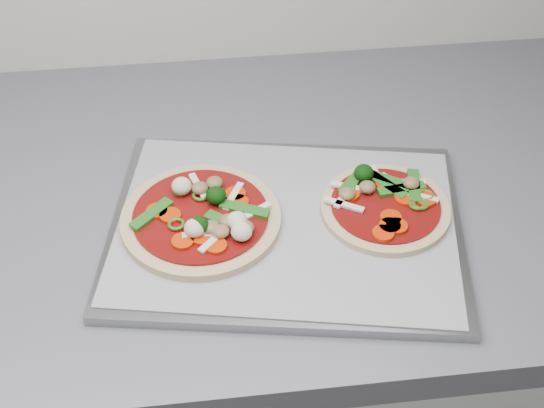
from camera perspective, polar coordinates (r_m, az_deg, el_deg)
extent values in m
cube|color=silver|center=(1.30, -1.30, -14.31)|extent=(3.60, 0.60, 0.86)
cube|color=#5A5A61|center=(0.96, -1.72, 0.41)|extent=(3.60, 0.60, 0.04)
cube|color=gray|center=(0.88, 1.07, -1.81)|extent=(0.45, 0.37, 0.01)
cube|color=#A0A0A6|center=(0.88, 1.08, -1.46)|extent=(0.44, 0.35, 0.00)
cylinder|color=#D3B281|center=(0.88, -5.37, -1.14)|extent=(0.21, 0.21, 0.01)
cylinder|color=maroon|center=(0.87, -5.40, -0.83)|extent=(0.18, 0.18, 0.00)
ellipsoid|color=olive|center=(0.84, -4.58, -1.75)|extent=(0.03, 0.03, 0.01)
torus|color=#355215|center=(0.89, -5.41, 0.66)|extent=(0.03, 0.03, 0.00)
ellipsoid|color=olive|center=(0.84, -3.89, -2.09)|extent=(0.02, 0.02, 0.01)
ellipsoid|color=olive|center=(0.84, -5.60, -1.96)|extent=(0.02, 0.02, 0.01)
ellipsoid|color=beige|center=(0.83, -2.31, -2.09)|extent=(0.03, 0.03, 0.02)
cylinder|color=red|center=(0.88, -2.57, 0.13)|extent=(0.04, 0.04, 0.00)
torus|color=#355215|center=(0.90, -6.88, 1.03)|extent=(0.03, 0.03, 0.00)
ellipsoid|color=beige|center=(0.89, -6.82, 1.35)|extent=(0.03, 0.03, 0.02)
torus|color=#355215|center=(0.86, -3.93, -1.35)|extent=(0.02, 0.02, 0.00)
cube|color=#246B19|center=(0.87, -9.06, -0.76)|extent=(0.05, 0.05, 0.00)
ellipsoid|color=#0C3609|center=(0.88, -4.24, 0.64)|extent=(0.03, 0.03, 0.02)
cube|color=silver|center=(0.89, -2.93, 0.60)|extent=(0.03, 0.05, 0.00)
cylinder|color=red|center=(0.89, -2.78, 0.76)|extent=(0.03, 0.03, 0.00)
ellipsoid|color=beige|center=(0.84, -2.65, -1.26)|extent=(0.03, 0.03, 0.02)
torus|color=#355215|center=(0.86, -7.22, -1.52)|extent=(0.03, 0.03, 0.00)
cylinder|color=red|center=(0.88, -8.67, -0.53)|extent=(0.03, 0.03, 0.00)
cube|color=silver|center=(0.90, -5.56, 1.32)|extent=(0.02, 0.05, 0.00)
cube|color=silver|center=(0.86, -1.46, -0.68)|extent=(0.04, 0.03, 0.00)
cylinder|color=red|center=(0.87, -7.67, -0.86)|extent=(0.03, 0.03, 0.00)
cylinder|color=red|center=(0.83, -4.25, -3.16)|extent=(0.04, 0.04, 0.00)
cube|color=silver|center=(0.84, -4.34, -2.65)|extent=(0.04, 0.04, 0.00)
cube|color=#246B19|center=(0.85, -3.34, -1.47)|extent=(0.05, 0.05, 0.00)
cylinder|color=red|center=(0.84, -6.74, -2.81)|extent=(0.03, 0.03, 0.00)
ellipsoid|color=#0C3609|center=(0.84, -5.58, -1.63)|extent=(0.03, 0.03, 0.02)
cylinder|color=red|center=(0.84, -5.28, -2.49)|extent=(0.03, 0.03, 0.00)
ellipsoid|color=olive|center=(0.89, -5.46, 1.20)|extent=(0.03, 0.03, 0.01)
ellipsoid|color=olive|center=(0.90, -4.35, 1.61)|extent=(0.03, 0.03, 0.01)
ellipsoid|color=olive|center=(0.84, -2.02, -1.78)|extent=(0.03, 0.03, 0.01)
cube|color=#246B19|center=(0.87, -2.09, -0.38)|extent=(0.06, 0.04, 0.00)
cube|color=silver|center=(0.84, -5.15, -2.31)|extent=(0.05, 0.01, 0.00)
ellipsoid|color=olive|center=(0.85, -3.34, -1.28)|extent=(0.03, 0.03, 0.01)
ellipsoid|color=beige|center=(0.84, -5.84, -1.82)|extent=(0.03, 0.03, 0.02)
cylinder|color=#D3B281|center=(0.90, 8.51, -0.33)|extent=(0.17, 0.17, 0.01)
cylinder|color=maroon|center=(0.89, 8.55, -0.07)|extent=(0.15, 0.15, 0.00)
cube|color=#246B19|center=(0.91, 9.72, 1.11)|extent=(0.06, 0.02, 0.00)
cylinder|color=red|center=(0.86, 9.38, -1.66)|extent=(0.03, 0.03, 0.00)
ellipsoid|color=#0C3609|center=(0.91, 6.93, 2.34)|extent=(0.03, 0.03, 0.02)
cube|color=silver|center=(0.90, 5.96, 1.25)|extent=(0.05, 0.03, 0.00)
cube|color=silver|center=(0.92, 8.05, 1.93)|extent=(0.02, 0.05, 0.00)
torus|color=#355215|center=(0.89, 10.86, -0.02)|extent=(0.03, 0.03, 0.00)
cylinder|color=red|center=(0.87, 8.94, -1.02)|extent=(0.03, 0.03, 0.00)
cube|color=silver|center=(0.90, 10.94, 0.58)|extent=(0.05, 0.03, 0.00)
cylinder|color=red|center=(0.85, 8.37, -2.20)|extent=(0.03, 0.03, 0.00)
cube|color=#246B19|center=(0.92, 10.64, 1.34)|extent=(0.03, 0.06, 0.00)
torus|color=#355215|center=(0.91, 11.53, 0.63)|extent=(0.03, 0.03, 0.00)
cylinder|color=red|center=(0.90, 5.82, 0.75)|extent=(0.03, 0.03, 0.00)
cube|color=silver|center=(0.89, 5.49, 0.69)|extent=(0.03, 0.04, 0.00)
ellipsoid|color=olive|center=(0.91, 10.44, 1.56)|extent=(0.03, 0.03, 0.01)
cube|color=#246B19|center=(0.92, 8.69, 1.79)|extent=(0.06, 0.04, 0.00)
cylinder|color=red|center=(0.92, 8.57, 1.50)|extent=(0.04, 0.04, 0.00)
cube|color=#246B19|center=(0.92, 6.23, 1.81)|extent=(0.05, 0.05, 0.00)
cube|color=silver|center=(0.92, 9.36, 1.49)|extent=(0.03, 0.04, 0.00)
cube|color=#246B19|center=(0.91, 8.63, 1.41)|extent=(0.04, 0.06, 0.00)
torus|color=#355215|center=(0.89, 11.13, -0.01)|extent=(0.02, 0.02, 0.00)
cylinder|color=red|center=(0.90, 11.52, 0.34)|extent=(0.03, 0.03, 0.00)
ellipsoid|color=olive|center=(0.89, 5.67, 0.77)|extent=(0.02, 0.02, 0.01)
cylinder|color=red|center=(0.90, 9.99, 0.43)|extent=(0.04, 0.04, 0.00)
cylinder|color=red|center=(0.92, 10.77, 1.23)|extent=(0.03, 0.03, 0.00)
cube|color=silver|center=(0.92, 10.04, 1.63)|extent=(0.05, 0.01, 0.00)
torus|color=#355215|center=(0.90, 5.77, 1.22)|extent=(0.03, 0.03, 0.00)
cylinder|color=red|center=(0.86, 8.87, -1.64)|extent=(0.04, 0.04, 0.00)
cube|color=silver|center=(0.88, 5.45, -0.06)|extent=(0.05, 0.03, 0.00)
ellipsoid|color=olive|center=(0.90, 7.19, 1.28)|extent=(0.03, 0.03, 0.01)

